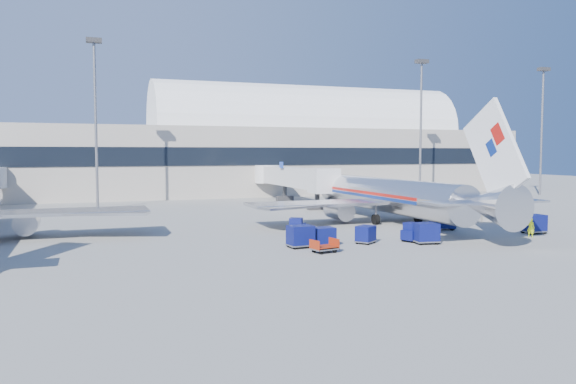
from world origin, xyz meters
name	(u,v)px	position (x,y,z in m)	size (l,w,h in m)	color
ground	(325,232)	(0.00, 0.00, 0.00)	(260.00, 260.00, 0.00)	gray
terminal	(131,153)	(-13.60, 55.96, 7.52)	(170.00, 28.15, 21.00)	#B2AA9E
airliner_main	(393,196)	(10.00, 4.51, 2.93)	(32.00, 37.26, 12.07)	silver
jetbridge_near	(290,177)	(7.60, 30.81, 3.93)	(4.40, 27.50, 6.25)	silver
mast_west	(95,98)	(-20.00, 30.00, 14.79)	(2.00, 1.20, 22.60)	slate
mast_east	(421,108)	(30.00, 30.00, 14.79)	(2.00, 1.20, 22.60)	slate
mast_far_east	(542,112)	(55.00, 30.00, 14.79)	(2.00, 1.20, 22.60)	slate
barrier_near	(468,218)	(18.00, 2.00, 0.45)	(3.00, 0.55, 0.90)	#9E9E96
barrier_mid	(493,217)	(21.30, 2.00, 0.45)	(3.00, 0.55, 0.90)	#9E9E96
barrier_far	(516,216)	(24.60, 2.00, 0.45)	(3.00, 0.55, 0.90)	#9E9E96
tug_lead	(414,233)	(5.08, -7.54, 0.75)	(2.82, 2.14, 1.65)	#0A1050
tug_right	(441,222)	(11.57, -2.21, 0.73)	(2.75, 2.15, 1.60)	#0A1050
tug_left	(297,227)	(-3.29, -1.09, 0.77)	(2.41, 2.89, 1.69)	#0A1050
cart_train_a	(366,234)	(0.59, -7.19, 0.79)	(2.12, 2.04, 1.49)	#0A1050
cart_train_b	(324,236)	(-3.24, -7.27, 0.82)	(1.79, 1.39, 1.54)	#0A1050
cart_train_c	(301,236)	(-5.31, -7.31, 0.95)	(2.14, 1.70, 1.79)	#0A1050
cart_solo_near	(426,233)	(5.25, -9.07, 0.93)	(2.18, 1.78, 1.75)	#0A1050
cart_solo_far	(534,223)	(18.24, -7.35, 0.95)	(2.02, 1.54, 1.78)	#0A1050
cart_open_red	(324,248)	(-4.40, -10.02, 0.37)	(2.16, 1.72, 0.51)	slate
ramp_worker	(531,227)	(16.23, -9.10, 0.89)	(0.65, 0.42, 1.77)	#D0EE19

